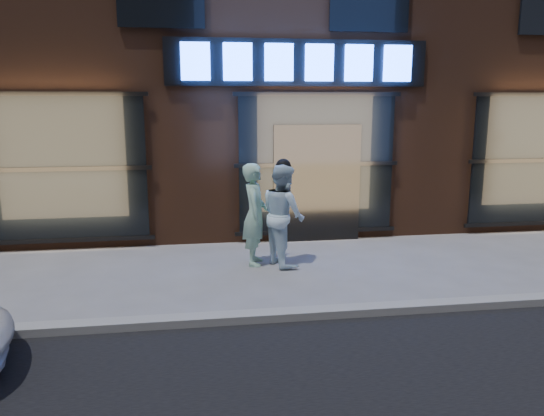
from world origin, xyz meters
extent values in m
plane|color=slate|center=(0.00, 0.00, 0.00)|extent=(90.00, 90.00, 0.00)
cube|color=gray|center=(0.00, 0.00, 0.06)|extent=(60.00, 0.25, 0.12)
cube|color=#54301E|center=(0.00, 8.00, 5.00)|extent=(30.00, 8.00, 10.00)
cube|color=black|center=(-0.40, 3.95, 3.60)|extent=(5.20, 0.06, 0.90)
cube|color=black|center=(0.00, 3.92, 1.20)|extent=(1.80, 0.10, 2.40)
cube|color=#FFBF72|center=(-5.00, 3.98, 1.60)|extent=(3.00, 0.04, 2.60)
cube|color=black|center=(-5.00, 3.94, 1.60)|extent=(3.20, 0.06, 2.80)
cube|color=#FFBF72|center=(0.00, 3.98, 1.60)|extent=(3.00, 0.04, 2.60)
cube|color=black|center=(0.00, 3.94, 1.60)|extent=(3.20, 0.06, 2.80)
cube|color=#FFBF72|center=(5.00, 3.98, 1.60)|extent=(3.00, 0.04, 2.60)
cube|color=black|center=(5.00, 3.94, 1.60)|extent=(3.20, 0.06, 2.80)
cube|color=#2659FF|center=(-2.40, 3.88, 3.60)|extent=(0.55, 0.12, 0.70)
cube|color=#2659FF|center=(-1.60, 3.88, 3.60)|extent=(0.55, 0.12, 0.70)
cube|color=#2659FF|center=(-0.80, 3.88, 3.60)|extent=(0.55, 0.12, 0.70)
cube|color=#2659FF|center=(0.00, 3.88, 3.60)|extent=(0.55, 0.12, 0.70)
cube|color=#2659FF|center=(0.80, 3.88, 3.60)|extent=(0.55, 0.12, 0.70)
cube|color=#2659FF|center=(1.60, 3.88, 3.60)|extent=(0.55, 0.12, 0.70)
imported|color=#A3D7B1|center=(-1.45, 2.51, 0.91)|extent=(0.54, 0.73, 1.81)
imported|color=white|center=(-0.95, 2.41, 0.91)|extent=(0.91, 1.04, 1.81)
camera|label=1|loc=(-2.49, -6.57, 2.90)|focal=35.00mm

